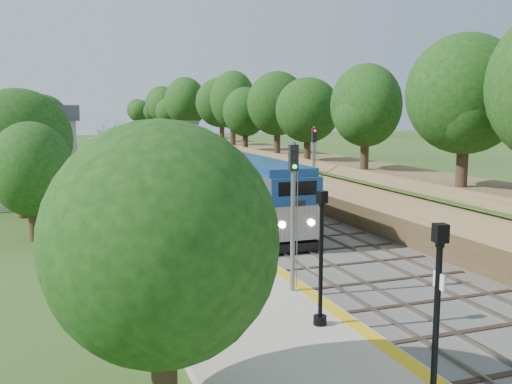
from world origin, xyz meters
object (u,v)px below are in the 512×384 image
object	(u,v)px
lamppost_near	(436,333)
signal_platform	(293,201)
station_building	(23,155)
lamppost_mid	(321,266)
signal_farside	(314,160)
lamppost_far	(225,212)
signal_gantry	(168,131)
train	(138,147)

from	to	relation	value
lamppost_near	signal_platform	world-z (taller)	signal_platform
station_building	lamppost_mid	size ratio (longest dim) A/B	1.86
lamppost_near	lamppost_mid	xyz separation A→B (m)	(0.18, 6.36, -0.10)
signal_farside	lamppost_near	bearing A→B (deg)	-109.84
lamppost_near	lamppost_far	size ratio (longest dim) A/B	1.17
signal_gantry	signal_farside	distance (m)	36.57
signal_gantry	train	xyz separation A→B (m)	(-2.47, 10.43, -2.60)
lamppost_near	lamppost_far	distance (m)	18.51
signal_gantry	lamppost_far	world-z (taller)	signal_gantry
signal_gantry	lamppost_mid	size ratio (longest dim) A/B	1.82
station_building	train	size ratio (longest dim) A/B	0.07
lamppost_mid	signal_farside	distance (m)	23.10
train	signal_farside	bearing A→B (deg)	-82.45
signal_farside	train	bearing A→B (deg)	97.55
train	signal_gantry	bearing A→B (deg)	-76.67
station_building	signal_platform	size ratio (longest dim) A/B	1.43
lamppost_mid	train	bearing A→B (deg)	87.07
station_building	lamppost_mid	distance (m)	34.01
signal_gantry	signal_platform	distance (m)	53.85
lamppost_mid	lamppost_far	xyz separation A→B (m)	(0.24, 12.14, -0.25)
signal_gantry	lamppost_near	size ratio (longest dim) A/B	1.77
station_building	signal_farside	size ratio (longest dim) A/B	1.36
station_building	signal_farside	xyz separation A→B (m)	(20.20, -11.37, -0.12)
lamppost_near	signal_platform	distance (m)	10.22
signal_gantry	train	bearing A→B (deg)	103.33
train	signal_farside	size ratio (longest dim) A/B	18.69
station_building	train	xyz separation A→B (m)	(14.00, 35.42, -1.87)
station_building	signal_gantry	size ratio (longest dim) A/B	1.02
lamppost_far	signal_farside	distance (m)	13.01
train	lamppost_far	distance (m)	55.67
lamppost_mid	lamppost_far	distance (m)	12.14
station_building	train	bearing A→B (deg)	68.44
signal_farside	signal_gantry	bearing A→B (deg)	95.85
lamppost_near	station_building	bearing A→B (deg)	104.99
station_building	lamppost_near	distance (m)	40.05
train	lamppost_near	world-z (taller)	lamppost_near
station_building	lamppost_mid	xyz separation A→B (m)	(10.53, -32.30, -1.64)
lamppost_far	signal_platform	world-z (taller)	signal_platform
lamppost_far	station_building	bearing A→B (deg)	118.10
train	signal_platform	bearing A→B (deg)	-92.59
lamppost_near	signal_farside	size ratio (longest dim) A/B	0.75
station_building	lamppost_far	xyz separation A→B (m)	(10.76, -20.16, -1.89)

